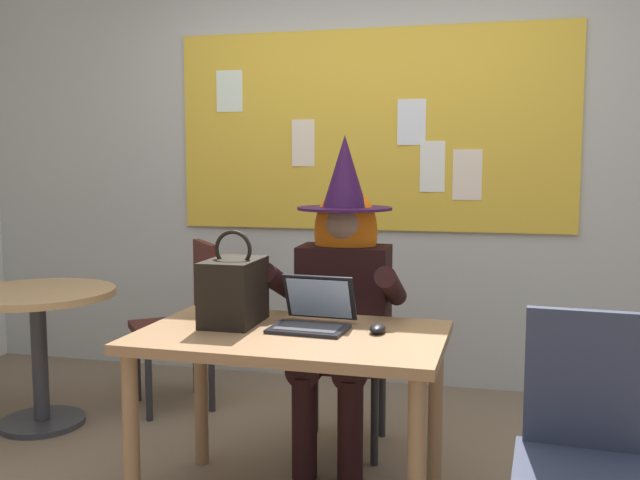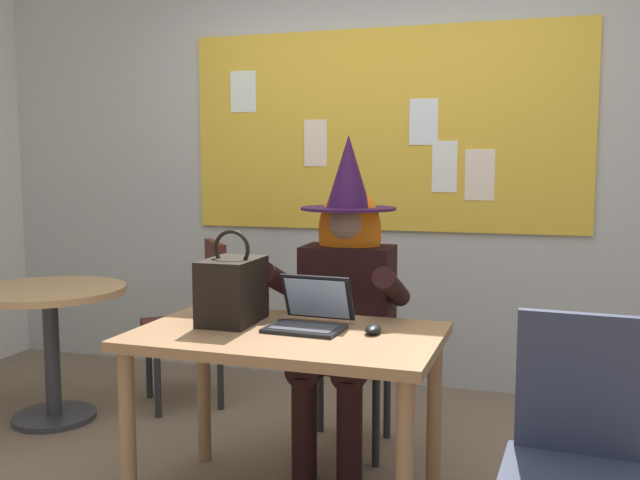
{
  "view_description": "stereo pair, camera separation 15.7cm",
  "coord_description": "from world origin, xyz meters",
  "px_view_note": "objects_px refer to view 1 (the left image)",
  "views": [
    {
      "loc": [
        0.72,
        -2.54,
        1.35
      ],
      "look_at": [
        0.02,
        0.29,
        1.03
      ],
      "focal_mm": 39.24,
      "sensor_mm": 36.0,
      "label": 1
    },
    {
      "loc": [
        0.87,
        -2.5,
        1.35
      ],
      "look_at": [
        0.02,
        0.29,
        1.03
      ],
      "focal_mm": 39.24,
      "sensor_mm": 36.0,
      "label": 2
    }
  ],
  "objects_px": {
    "chair_at_desk": "(346,340)",
    "chair_spare_by_window": "(187,314)",
    "laptop": "(313,316)",
    "computer_mouse": "(378,329)",
    "person_costumed": "(342,284)",
    "desk_main": "(292,357)",
    "handbag": "(234,291)",
    "chair_extra_corner": "(585,442)",
    "side_table_round": "(38,326)"
  },
  "relations": [
    {
      "from": "laptop",
      "to": "side_table_round",
      "type": "bearing_deg",
      "value": 167.63
    },
    {
      "from": "desk_main",
      "to": "chair_spare_by_window",
      "type": "relative_size",
      "value": 1.29
    },
    {
      "from": "chair_spare_by_window",
      "to": "chair_extra_corner",
      "type": "relative_size",
      "value": 1.03
    },
    {
      "from": "chair_at_desk",
      "to": "chair_extra_corner",
      "type": "xyz_separation_m",
      "value": [
        0.97,
        -1.01,
        -0.01
      ]
    },
    {
      "from": "handbag",
      "to": "side_table_round",
      "type": "distance_m",
      "value": 1.37
    },
    {
      "from": "side_table_round",
      "to": "chair_spare_by_window",
      "type": "relative_size",
      "value": 0.85
    },
    {
      "from": "person_costumed",
      "to": "computer_mouse",
      "type": "bearing_deg",
      "value": 24.18
    },
    {
      "from": "laptop",
      "to": "chair_extra_corner",
      "type": "height_order",
      "value": "laptop"
    },
    {
      "from": "laptop",
      "to": "side_table_round",
      "type": "height_order",
      "value": "laptop"
    },
    {
      "from": "laptop",
      "to": "computer_mouse",
      "type": "height_order",
      "value": "laptop"
    },
    {
      "from": "chair_spare_by_window",
      "to": "person_costumed",
      "type": "bearing_deg",
      "value": 118.16
    },
    {
      "from": "desk_main",
      "to": "chair_spare_by_window",
      "type": "bearing_deg",
      "value": 131.53
    },
    {
      "from": "person_costumed",
      "to": "desk_main",
      "type": "bearing_deg",
      "value": -7.63
    },
    {
      "from": "laptop",
      "to": "computer_mouse",
      "type": "bearing_deg",
      "value": -2.03
    },
    {
      "from": "desk_main",
      "to": "side_table_round",
      "type": "bearing_deg",
      "value": 160.14
    },
    {
      "from": "computer_mouse",
      "to": "chair_spare_by_window",
      "type": "distance_m",
      "value": 1.58
    },
    {
      "from": "computer_mouse",
      "to": "handbag",
      "type": "distance_m",
      "value": 0.6
    },
    {
      "from": "computer_mouse",
      "to": "person_costumed",
      "type": "bearing_deg",
      "value": 115.93
    },
    {
      "from": "chair_at_desk",
      "to": "handbag",
      "type": "relative_size",
      "value": 2.38
    },
    {
      "from": "computer_mouse",
      "to": "handbag",
      "type": "xyz_separation_m",
      "value": [
        -0.59,
        0.02,
        0.12
      ]
    },
    {
      "from": "person_costumed",
      "to": "handbag",
      "type": "distance_m",
      "value": 0.62
    },
    {
      "from": "chair_at_desk",
      "to": "handbag",
      "type": "distance_m",
      "value": 0.8
    },
    {
      "from": "person_costumed",
      "to": "chair_spare_by_window",
      "type": "relative_size",
      "value": 1.62
    },
    {
      "from": "side_table_round",
      "to": "computer_mouse",
      "type": "bearing_deg",
      "value": -14.8
    },
    {
      "from": "chair_at_desk",
      "to": "chair_spare_by_window",
      "type": "height_order",
      "value": "chair_spare_by_window"
    },
    {
      "from": "chair_extra_corner",
      "to": "side_table_round",
      "type": "bearing_deg",
      "value": -103.98
    },
    {
      "from": "chair_at_desk",
      "to": "computer_mouse",
      "type": "height_order",
      "value": "chair_at_desk"
    },
    {
      "from": "chair_at_desk",
      "to": "handbag",
      "type": "height_order",
      "value": "handbag"
    },
    {
      "from": "chair_spare_by_window",
      "to": "desk_main",
      "type": "bearing_deg",
      "value": 93.2
    },
    {
      "from": "side_table_round",
      "to": "chair_spare_by_window",
      "type": "height_order",
      "value": "chair_spare_by_window"
    },
    {
      "from": "laptop",
      "to": "chair_extra_corner",
      "type": "bearing_deg",
      "value": -17.45
    },
    {
      "from": "person_costumed",
      "to": "chair_extra_corner",
      "type": "distance_m",
      "value": 1.35
    },
    {
      "from": "laptop",
      "to": "side_table_round",
      "type": "relative_size",
      "value": 0.4
    },
    {
      "from": "handbag",
      "to": "chair_extra_corner",
      "type": "xyz_separation_m",
      "value": [
        1.3,
        -0.37,
        -0.35
      ]
    },
    {
      "from": "chair_extra_corner",
      "to": "computer_mouse",
      "type": "bearing_deg",
      "value": -112.13
    },
    {
      "from": "handbag",
      "to": "chair_extra_corner",
      "type": "bearing_deg",
      "value": -15.94
    },
    {
      "from": "laptop",
      "to": "computer_mouse",
      "type": "relative_size",
      "value": 2.98
    },
    {
      "from": "desk_main",
      "to": "handbag",
      "type": "distance_m",
      "value": 0.36
    },
    {
      "from": "person_costumed",
      "to": "side_table_round",
      "type": "bearing_deg",
      "value": -89.17
    },
    {
      "from": "handbag",
      "to": "chair_spare_by_window",
      "type": "xyz_separation_m",
      "value": [
        -0.64,
        0.94,
        -0.33
      ]
    },
    {
      "from": "computer_mouse",
      "to": "laptop",
      "type": "bearing_deg",
      "value": 174.75
    },
    {
      "from": "handbag",
      "to": "chair_spare_by_window",
      "type": "distance_m",
      "value": 1.19
    },
    {
      "from": "chair_at_desk",
      "to": "handbag",
      "type": "bearing_deg",
      "value": -30.09
    },
    {
      "from": "side_table_round",
      "to": "chair_extra_corner",
      "type": "xyz_separation_m",
      "value": [
        2.54,
        -0.84,
        -0.03
      ]
    },
    {
      "from": "handbag",
      "to": "chair_at_desk",
      "type": "bearing_deg",
      "value": 63.01
    },
    {
      "from": "chair_extra_corner",
      "to": "desk_main",
      "type": "bearing_deg",
      "value": -101.48
    },
    {
      "from": "chair_spare_by_window",
      "to": "handbag",
      "type": "bearing_deg",
      "value": 85.95
    },
    {
      "from": "desk_main",
      "to": "chair_extra_corner",
      "type": "distance_m",
      "value": 1.08
    },
    {
      "from": "computer_mouse",
      "to": "chair_extra_corner",
      "type": "height_order",
      "value": "chair_extra_corner"
    },
    {
      "from": "computer_mouse",
      "to": "side_table_round",
      "type": "relative_size",
      "value": 0.13
    }
  ]
}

